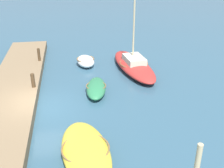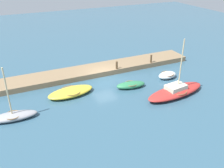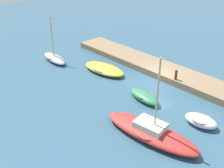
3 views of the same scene
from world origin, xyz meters
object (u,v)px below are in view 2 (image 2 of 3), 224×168
Objects in this scene: rowboat_green at (131,85)px; motorboat_yellow at (71,92)px; rowboat_grey at (13,116)px; sailboat_red at (176,91)px; mooring_post_mid_west at (117,65)px; dinghy_white at (167,75)px; mooring_post_west at (151,59)px.

motorboat_yellow is at bearing -2.60° from rowboat_green.
motorboat_yellow is at bearing -155.52° from rowboat_grey.
sailboat_red is 2.17× the size of rowboat_green.
mooring_post_mid_west reaches higher than rowboat_green.
dinghy_white is 0.34× the size of sailboat_red.
mooring_post_mid_west reaches higher than motorboat_yellow.
sailboat_red reaches higher than mooring_post_west.
dinghy_white is at bearing 169.53° from motorboat_yellow.
rowboat_green is at bearing 163.36° from motorboat_yellow.
mooring_post_mid_west is (4.66, -3.56, 0.67)m from dinghy_white.
dinghy_white is 2.71× the size of mooring_post_mid_west.
sailboat_red is at bearing 113.38° from mooring_post_mid_west.
mooring_post_west is at bearing -159.65° from rowboat_grey.
rowboat_grey is 1.97× the size of dinghy_white.
sailboat_red reaches higher than rowboat_grey.
mooring_post_west is (-11.11, -2.77, 0.75)m from motorboat_yellow.
dinghy_white is 11.08m from motorboat_yellow.
rowboat_green is (-11.78, -0.96, -0.02)m from rowboat_grey.
rowboat_green is 6.33m from mooring_post_west.
rowboat_grey is 5.98m from motorboat_yellow.
sailboat_red reaches higher than mooring_post_mid_west.
rowboat_grey is at bearing -15.97° from sailboat_red.
mooring_post_mid_west is (4.72, 0.00, -0.04)m from mooring_post_west.
rowboat_grey reaches higher than rowboat_green.
dinghy_white reaches higher than rowboat_green.
dinghy_white is at bearing 142.62° from mooring_post_mid_west.
sailboat_red is 7.34m from mooring_post_west.
rowboat_grey is 1.47× the size of rowboat_green.
dinghy_white is 2.49× the size of mooring_post_west.
motorboat_yellow is 7.00m from mooring_post_mid_west.
dinghy_white is 0.75× the size of rowboat_green.
dinghy_white is 5.90m from mooring_post_mid_west.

